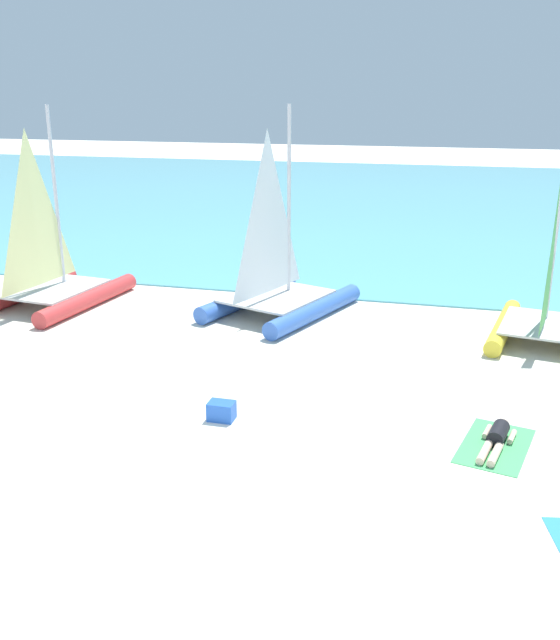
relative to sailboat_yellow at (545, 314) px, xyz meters
The scene contains 8 objects.
ground_plane 6.16m from the sailboat_yellow, 164.33° to the left, with size 120.00×120.00×0.00m, color silver.
ocean_water 23.11m from the sailboat_yellow, 104.76° to the left, with size 120.00×40.00×0.05m, color #5BB2C1.
sailboat_yellow is the anchor object (origin of this frame).
sailboat_red 13.59m from the sailboat_yellow, behind, with size 3.24×4.60×5.61m.
sailboat_blue 7.03m from the sailboat_yellow, behind, with size 4.05×5.01×5.65m.
towel_left 6.17m from the sailboat_yellow, 102.36° to the right, with size 1.10×1.90×0.01m, color #4CB266.
sunbather_left 6.09m from the sailboat_yellow, 102.35° to the right, with size 0.75×1.56×0.30m.
cooler_box 8.89m from the sailboat_yellow, 135.73° to the right, with size 0.50×0.36×0.36m, color blue.
Camera 1 is at (3.67, -9.41, 6.04)m, focal length 39.58 mm.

